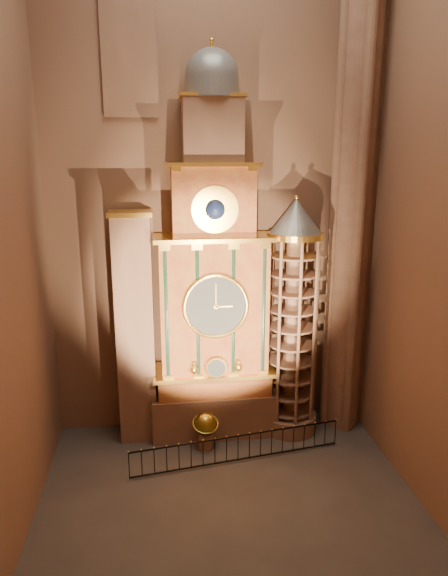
{
  "coord_description": "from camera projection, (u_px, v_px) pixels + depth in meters",
  "views": [
    {
      "loc": [
        -2.3,
        -16.38,
        12.4
      ],
      "look_at": [
        0.22,
        3.0,
        7.34
      ],
      "focal_mm": 32.0,
      "sensor_mm": 36.0,
      "label": 1
    }
  ],
  "objects": [
    {
      "name": "floor",
      "position": [
        229.0,
        498.0,
        19.12
      ],
      "size": [
        14.0,
        14.0,
        0.0
      ],
      "primitive_type": "plane",
      "color": "#383330",
      "rests_on": "ground"
    },
    {
      "name": "wall_back",
      "position": [
        210.0,
        189.0,
        22.12
      ],
      "size": [
        22.0,
        0.0,
        22.0
      ],
      "primitive_type": "plane",
      "rotation": [
        1.57,
        0.0,
        0.0
      ],
      "color": "#855F47",
      "rests_on": "floor"
    },
    {
      "name": "wall_left",
      "position": [
        0.0,
        203.0,
        15.48
      ],
      "size": [
        0.0,
        22.0,
        22.0
      ],
      "primitive_type": "plane",
      "rotation": [
        1.57,
        0.0,
        1.57
      ],
      "color": "#855F47",
      "rests_on": "floor"
    },
    {
      "name": "wall_right",
      "position": [
        435.0,
        198.0,
        17.23
      ],
      "size": [
        0.0,
        22.0,
        22.0
      ],
      "primitive_type": "plane",
      "rotation": [
        1.57,
        0.0,
        -1.57
      ],
      "color": "#855F47",
      "rests_on": "floor"
    },
    {
      "name": "astronomical_clock",
      "position": [
        213.0,
        292.0,
        22.21
      ],
      "size": [
        5.6,
        2.41,
        16.7
      ],
      "color": "#8C634C",
      "rests_on": "floor"
    },
    {
      "name": "portrait_tower",
      "position": [
        135.0,
        328.0,
        22.18
      ],
      "size": [
        1.8,
        1.6,
        10.2
      ],
      "color": "#8C634C",
      "rests_on": "floor"
    },
    {
      "name": "stair_turret",
      "position": [
        292.0,
        321.0,
        22.75
      ],
      "size": [
        2.5,
        2.5,
        10.8
      ],
      "color": "#8C634C",
      "rests_on": "floor"
    },
    {
      "name": "gothic_pier",
      "position": [
        354.0,
        189.0,
        21.92
      ],
      "size": [
        2.04,
        2.04,
        22.0
      ],
      "color": "#8C634C",
      "rests_on": "floor"
    },
    {
      "name": "stained_glass_window",
      "position": [
        129.0,
        48.0,
        20.26
      ],
      "size": [
        2.2,
        0.14,
        5.2
      ],
      "color": "navy",
      "rests_on": "wall_back"
    },
    {
      "name": "celestial_globe",
      "position": [
        205.0,
        427.0,
        22.18
      ],
      "size": [
        1.29,
        1.24,
        1.66
      ],
      "color": "#8C634C",
      "rests_on": "floor"
    },
    {
      "name": "iron_railing",
      "position": [
        238.0,
        448.0,
        21.25
      ],
      "size": [
        8.86,
        1.43,
        1.17
      ],
      "color": "black",
      "rests_on": "floor"
    }
  ]
}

